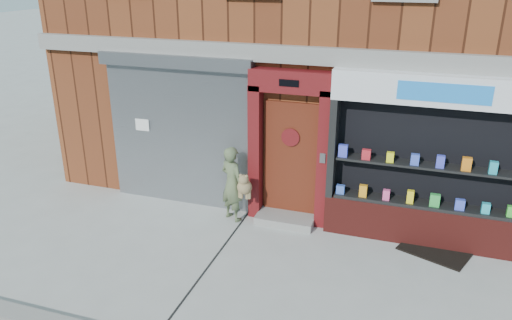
% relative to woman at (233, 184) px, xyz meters
% --- Properties ---
extents(ground, '(80.00, 80.00, 0.00)m').
position_rel_woman_xyz_m(ground, '(1.73, -1.54, -0.74)').
color(ground, '#9E9E99').
rests_on(ground, ground).
extents(shutter_bay, '(3.10, 0.30, 3.04)m').
position_rel_woman_xyz_m(shutter_bay, '(-1.27, 0.39, 0.98)').
color(shutter_bay, gray).
rests_on(shutter_bay, ground).
extents(red_door_bay, '(1.52, 0.58, 2.90)m').
position_rel_woman_xyz_m(red_door_bay, '(0.98, 0.32, 0.71)').
color(red_door_bay, '#570F11').
rests_on(red_door_bay, ground).
extents(pharmacy_bay, '(3.50, 0.41, 3.00)m').
position_rel_woman_xyz_m(pharmacy_bay, '(3.48, 0.28, 0.63)').
color(pharmacy_bay, maroon).
rests_on(pharmacy_bay, ground).
extents(woman, '(0.75, 0.56, 1.48)m').
position_rel_woman_xyz_m(woman, '(0.00, 0.00, 0.00)').
color(woman, '#566442').
rests_on(woman, ground).
extents(doormat, '(1.31, 1.12, 0.03)m').
position_rel_woman_xyz_m(doormat, '(3.70, 0.01, -0.73)').
color(doormat, black).
rests_on(doormat, ground).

